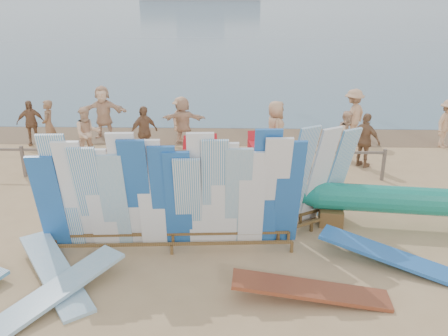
{
  "coord_description": "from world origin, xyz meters",
  "views": [
    {
      "loc": [
        1.95,
        -9.28,
        5.02
      ],
      "look_at": [
        1.67,
        1.15,
        1.02
      ],
      "focal_mm": 38.0,
      "sensor_mm": 36.0,
      "label": 1
    }
  ],
  "objects_px": {
    "beach_chair_right": "(211,155)",
    "main_surfboard_rack": "(171,197)",
    "beachgoer_10": "(365,141)",
    "beach_chair_left": "(188,158)",
    "beachgoer_3": "(181,119)",
    "side_surfboard_rack": "(309,181)",
    "beachgoer_8": "(347,136)",
    "vendor_table": "(260,204)",
    "flat_board_d": "(389,265)",
    "beachgoer_11": "(103,112)",
    "beachgoer_extra_0": "(447,124)",
    "beachgoer_extra_1": "(31,123)",
    "beachgoer_9": "(353,115)",
    "beachgoer_2": "(88,133)",
    "outrigger_canoe": "(419,203)",
    "beachgoer_1": "(49,125)",
    "flat_board_b": "(56,301)",
    "beachgoer_6": "(275,130)",
    "stroller": "(257,156)",
    "beachgoer_5": "(183,121)",
    "flat_board_a": "(56,279)",
    "flat_board_c": "(310,299)",
    "beachgoer_4": "(144,132)"
  },
  "relations": [
    {
      "from": "beach_chair_right",
      "to": "main_surfboard_rack",
      "type": "bearing_deg",
      "value": -117.82
    },
    {
      "from": "beachgoer_10",
      "to": "beach_chair_left",
      "type": "bearing_deg",
      "value": 45.72
    },
    {
      "from": "beach_chair_right",
      "to": "beachgoer_3",
      "type": "height_order",
      "value": "beachgoer_3"
    },
    {
      "from": "side_surfboard_rack",
      "to": "beachgoer_8",
      "type": "bearing_deg",
      "value": 37.3
    },
    {
      "from": "vendor_table",
      "to": "flat_board_d",
      "type": "bearing_deg",
      "value": -47.59
    },
    {
      "from": "vendor_table",
      "to": "beachgoer_11",
      "type": "xyz_separation_m",
      "value": [
        -5.24,
        6.16,
        0.58
      ]
    },
    {
      "from": "main_surfboard_rack",
      "to": "beachgoer_extra_0",
      "type": "xyz_separation_m",
      "value": [
        8.21,
        6.83,
        -0.36
      ]
    },
    {
      "from": "beachgoer_extra_1",
      "to": "vendor_table",
      "type": "bearing_deg",
      "value": -52.01
    },
    {
      "from": "main_surfboard_rack",
      "to": "beachgoer_9",
      "type": "height_order",
      "value": "main_surfboard_rack"
    },
    {
      "from": "flat_board_d",
      "to": "beach_chair_right",
      "type": "relative_size",
      "value": 3.15
    },
    {
      "from": "beachgoer_3",
      "to": "beachgoer_9",
      "type": "bearing_deg",
      "value": -66.65
    },
    {
      "from": "flat_board_d",
      "to": "beachgoer_2",
      "type": "xyz_separation_m",
      "value": [
        -7.52,
        5.88,
        0.82
      ]
    },
    {
      "from": "outrigger_canoe",
      "to": "beachgoer_1",
      "type": "distance_m",
      "value": 11.34
    },
    {
      "from": "flat_board_b",
      "to": "flat_board_d",
      "type": "height_order",
      "value": "flat_board_d"
    },
    {
      "from": "outrigger_canoe",
      "to": "beachgoer_10",
      "type": "bearing_deg",
      "value": 99.84
    },
    {
      "from": "beachgoer_extra_0",
      "to": "beachgoer_6",
      "type": "height_order",
      "value": "beachgoer_6"
    },
    {
      "from": "vendor_table",
      "to": "beachgoer_2",
      "type": "distance_m",
      "value": 6.46
    },
    {
      "from": "beachgoer_extra_1",
      "to": "stroller",
      "type": "bearing_deg",
      "value": -33.42
    },
    {
      "from": "beachgoer_6",
      "to": "beachgoer_10",
      "type": "xyz_separation_m",
      "value": [
        2.57,
        -0.71,
        -0.09
      ]
    },
    {
      "from": "beachgoer_5",
      "to": "beachgoer_9",
      "type": "relative_size",
      "value": 0.88
    },
    {
      "from": "side_surfboard_rack",
      "to": "beach_chair_right",
      "type": "relative_size",
      "value": 2.85
    },
    {
      "from": "side_surfboard_rack",
      "to": "beach_chair_left",
      "type": "bearing_deg",
      "value": 97.46
    },
    {
      "from": "beachgoer_3",
      "to": "side_surfboard_rack",
      "type": "bearing_deg",
      "value": -129.53
    },
    {
      "from": "flat_board_b",
      "to": "beach_chair_right",
      "type": "distance_m",
      "value": 7.23
    },
    {
      "from": "flat_board_d",
      "to": "beachgoer_extra_0",
      "type": "height_order",
      "value": "beachgoer_extra_0"
    },
    {
      "from": "main_surfboard_rack",
      "to": "flat_board_a",
      "type": "xyz_separation_m",
      "value": [
        -2.01,
        -1.14,
        -1.17
      ]
    },
    {
      "from": "outrigger_canoe",
      "to": "beachgoer_6",
      "type": "xyz_separation_m",
      "value": [
        -2.8,
        4.58,
        0.28
      ]
    },
    {
      "from": "beach_chair_left",
      "to": "flat_board_c",
      "type": "bearing_deg",
      "value": -43.06
    },
    {
      "from": "vendor_table",
      "to": "beachgoer_9",
      "type": "distance_m",
      "value": 6.9
    },
    {
      "from": "beachgoer_3",
      "to": "beachgoer_6",
      "type": "xyz_separation_m",
      "value": [
        3.09,
        -1.62,
        0.12
      ]
    },
    {
      "from": "flat_board_d",
      "to": "beachgoer_2",
      "type": "height_order",
      "value": "beachgoer_2"
    },
    {
      "from": "flat_board_d",
      "to": "vendor_table",
      "type": "bearing_deg",
      "value": 76.64
    },
    {
      "from": "vendor_table",
      "to": "flat_board_b",
      "type": "xyz_separation_m",
      "value": [
        -3.62,
        -3.27,
        -0.34
      ]
    },
    {
      "from": "beachgoer_11",
      "to": "side_surfboard_rack",
      "type": "bearing_deg",
      "value": -49.42
    },
    {
      "from": "side_surfboard_rack",
      "to": "flat_board_d",
      "type": "bearing_deg",
      "value": -78.4
    },
    {
      "from": "main_surfboard_rack",
      "to": "beachgoer_1",
      "type": "height_order",
      "value": "main_surfboard_rack"
    },
    {
      "from": "beachgoer_9",
      "to": "beachgoer_11",
      "type": "bearing_deg",
      "value": -46.53
    },
    {
      "from": "beachgoer_extra_0",
      "to": "beachgoer_5",
      "type": "relative_size",
      "value": 1.02
    },
    {
      "from": "flat_board_c",
      "to": "beachgoer_11",
      "type": "distance_m",
      "value": 11.04
    },
    {
      "from": "beachgoer_extra_0",
      "to": "beachgoer_8",
      "type": "relative_size",
      "value": 1.06
    },
    {
      "from": "vendor_table",
      "to": "beachgoer_1",
      "type": "distance_m",
      "value": 8.17
    },
    {
      "from": "beachgoer_10",
      "to": "beachgoer_8",
      "type": "distance_m",
      "value": 0.73
    },
    {
      "from": "flat_board_a",
      "to": "beachgoer_4",
      "type": "distance_m",
      "value": 6.77
    },
    {
      "from": "flat_board_b",
      "to": "beachgoer_6",
      "type": "height_order",
      "value": "beachgoer_6"
    },
    {
      "from": "beachgoer_1",
      "to": "beachgoer_4",
      "type": "height_order",
      "value": "beachgoer_1"
    },
    {
      "from": "main_surfboard_rack",
      "to": "flat_board_b",
      "type": "relative_size",
      "value": 1.93
    },
    {
      "from": "flat_board_a",
      "to": "beachgoer_10",
      "type": "xyz_separation_m",
      "value": [
        7.06,
        6.05,
        0.81
      ]
    },
    {
      "from": "beachgoer_1",
      "to": "beachgoer_8",
      "type": "bearing_deg",
      "value": 78.32
    },
    {
      "from": "outrigger_canoe",
      "to": "flat_board_d",
      "type": "relative_size",
      "value": 2.54
    },
    {
      "from": "beachgoer_8",
      "to": "beachgoer_3",
      "type": "bearing_deg",
      "value": 120.32
    }
  ]
}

